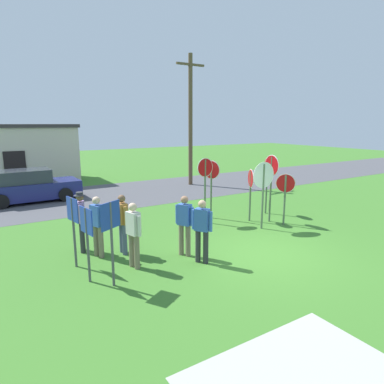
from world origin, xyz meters
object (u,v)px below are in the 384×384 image
object	(u,v)px
stop_sign_rear_left	(205,179)
person_with_sunhat	(122,220)
stop_sign_rear_right	(267,176)
stop_sign_center_cluster	(285,191)
stop_sign_nearest	(271,176)
stop_sign_low_front	(263,183)
info_panel_rightmost	(111,229)
person_in_teal	(97,223)
info_panel_leftmost	(87,231)
stop_sign_leaning_left	(211,179)
stop_sign_tallest	(250,186)
parked_car_on_street	(29,187)
utility_pole	(190,118)
person_near_signs	(202,228)
person_in_blue	(185,222)
person_on_left	(81,218)
person_holding_notes	(134,232)
info_panel_middle	(73,220)

from	to	relation	value
stop_sign_rear_left	person_with_sunhat	world-z (taller)	stop_sign_rear_left
stop_sign_rear_right	stop_sign_center_cluster	bearing A→B (deg)	-111.53
stop_sign_nearest	stop_sign_low_front	distance (m)	0.98
info_panel_rightmost	stop_sign_center_cluster	bearing A→B (deg)	10.33
stop_sign_rear_right	stop_sign_low_front	distance (m)	2.11
stop_sign_center_cluster	stop_sign_rear_right	world-z (taller)	stop_sign_rear_right
person_in_teal	info_panel_leftmost	bearing A→B (deg)	-114.84
stop_sign_leaning_left	stop_sign_tallest	size ratio (longest dim) A/B	1.14
parked_car_on_street	stop_sign_rear_left	distance (m)	8.83
utility_pole	stop_sign_rear_right	distance (m)	7.66
person_near_signs	person_in_blue	bearing A→B (deg)	100.57
stop_sign_leaning_left	person_on_left	distance (m)	5.23
stop_sign_center_cluster	info_panel_rightmost	xyz separation A→B (m)	(-6.77, -1.23, 0.08)
stop_sign_rear_left	person_near_signs	world-z (taller)	stop_sign_rear_left
stop_sign_center_cluster	person_holding_notes	bearing A→B (deg)	-174.62
parked_car_on_street	stop_sign_rear_right	world-z (taller)	stop_sign_rear_right
stop_sign_rear_left	stop_sign_nearest	xyz separation A→B (m)	(2.12, -1.17, 0.09)
stop_sign_low_front	person_near_signs	world-z (taller)	stop_sign_low_front
stop_sign_center_cluster	stop_sign_tallest	world-z (taller)	stop_sign_tallest
stop_sign_low_front	person_near_signs	distance (m)	3.71
stop_sign_nearest	person_on_left	size ratio (longest dim) A/B	1.44
stop_sign_tallest	person_with_sunhat	world-z (taller)	stop_sign_tallest
person_in_teal	utility_pole	bearing A→B (deg)	45.38
stop_sign_leaning_left	person_holding_notes	distance (m)	5.12
stop_sign_tallest	person_on_left	xyz separation A→B (m)	(-6.12, 0.20, -0.34)
stop_sign_rear_left	person_near_signs	bearing A→B (deg)	-125.49
person_with_sunhat	info_panel_middle	bearing A→B (deg)	-170.97
parked_car_on_street	person_near_signs	bearing A→B (deg)	-74.10
parked_car_on_street	stop_sign_rear_left	xyz separation A→B (m)	(5.03, -7.20, 0.93)
stop_sign_center_cluster	person_in_teal	distance (m)	6.57
stop_sign_tallest	stop_sign_low_front	distance (m)	1.01
stop_sign_center_cluster	info_panel_leftmost	size ratio (longest dim) A/B	1.06
stop_sign_rear_right	stop_sign_rear_left	bearing A→B (deg)	175.25
person_on_left	person_in_blue	xyz separation A→B (m)	(2.32, -1.80, -0.03)
person_holding_notes	info_panel_middle	bearing A→B (deg)	145.99
stop_sign_rear_right	person_near_signs	xyz separation A→B (m)	(-4.96, -2.75, -0.58)
info_panel_leftmost	stop_sign_nearest	bearing A→B (deg)	10.81
utility_pole	info_panel_middle	xyz separation A→B (m)	(-8.72, -8.48, -2.65)
stop_sign_tallest	person_in_teal	xyz separation A→B (m)	(-5.84, -0.41, -0.38)
info_panel_rightmost	person_near_signs	bearing A→B (deg)	0.41
person_on_left	info_panel_rightmost	world-z (taller)	info_panel_rightmost
stop_sign_tallest	stop_sign_low_front	size ratio (longest dim) A/B	0.84
stop_sign_tallest	parked_car_on_street	bearing A→B (deg)	129.67
stop_sign_low_front	stop_sign_nearest	bearing A→B (deg)	29.55
person_near_signs	info_panel_middle	bearing A→B (deg)	152.48
person_holding_notes	stop_sign_tallest	bearing A→B (deg)	16.98
stop_sign_tallest	utility_pole	bearing A→B (deg)	74.19
stop_sign_leaning_left	person_in_blue	bearing A→B (deg)	-136.00
person_near_signs	info_panel_leftmost	bearing A→B (deg)	170.55
stop_sign_rear_left	person_near_signs	distance (m)	3.72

